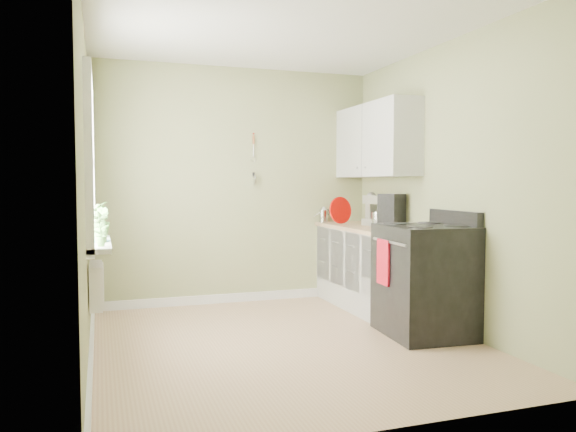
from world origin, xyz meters
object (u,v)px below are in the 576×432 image
object	(u,v)px
stove	(424,279)
kettle	(323,215)
stand_mixer	(375,211)
coffee_maker	(391,211)

from	to	relation	value
stove	kettle	xyz separation A→B (m)	(-0.23, 1.86, 0.50)
stove	stand_mixer	distance (m)	1.32
stand_mixer	coffee_maker	distance (m)	0.28
stand_mixer	kettle	bearing A→B (deg)	117.23
stand_mixer	coffee_maker	xyz separation A→B (m)	(0.04, -0.28, 0.01)
stove	kettle	distance (m)	1.94
coffee_maker	kettle	bearing A→B (deg)	112.31
stove	stand_mixer	xyz separation A→B (m)	(0.12, 1.19, 0.56)
stove	coffee_maker	size ratio (longest dim) A/B	3.16
stand_mixer	stove	bearing A→B (deg)	-95.64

